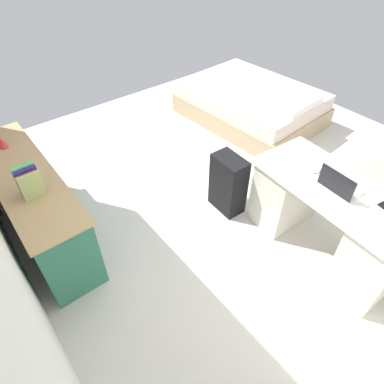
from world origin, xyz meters
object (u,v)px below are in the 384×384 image
object	(u,v)px
desk	(328,219)
laptop	(339,186)
suitcase_black	(228,184)
credenza	(36,205)
bed	(251,104)
computer_mouse	(316,170)
figurine_small	(2,143)

from	to	relation	value
desk	laptop	world-z (taller)	laptop
laptop	suitcase_black	bearing A→B (deg)	16.35
desk	laptop	distance (m)	0.41
credenza	laptop	distance (m)	2.67
bed	laptop	bearing A→B (deg)	148.76
credenza	laptop	world-z (taller)	laptop
desk	credenza	world-z (taller)	credenza
suitcase_black	computer_mouse	distance (m)	0.89
computer_mouse	figurine_small	bearing A→B (deg)	48.76
suitcase_black	bed	bearing A→B (deg)	-50.93
desk	computer_mouse	xyz separation A→B (m)	(0.26, -0.03, 0.37)
credenza	laptop	bearing A→B (deg)	-132.76
suitcase_black	laptop	distance (m)	1.10
bed	figurine_small	bearing A→B (deg)	86.94
bed	figurine_small	distance (m)	3.27
laptop	figurine_small	size ratio (longest dim) A/B	2.95
credenza	figurine_small	bearing A→B (deg)	0.18
laptop	desk	bearing A→B (deg)	-98.34
credenza	suitcase_black	world-z (taller)	credenza
suitcase_black	computer_mouse	size ratio (longest dim) A/B	6.39
desk	figurine_small	size ratio (longest dim) A/B	13.49
desk	laptop	xyz separation A→B (m)	(0.00, 0.03, 0.41)
computer_mouse	desk	bearing A→B (deg)	178.27
bed	laptop	size ratio (longest dim) A/B	6.10
suitcase_black	figurine_small	xyz separation A→B (m)	(1.33, 1.66, 0.50)
desk	suitcase_black	xyz separation A→B (m)	(0.96, 0.31, -0.07)
figurine_small	computer_mouse	bearing A→B (deg)	-135.35
laptop	figurine_small	bearing A→B (deg)	40.38
figurine_small	laptop	bearing A→B (deg)	-139.62
credenza	desk	bearing A→B (deg)	-132.35
credenza	figurine_small	world-z (taller)	figurine_small
desk	bed	bearing A→B (deg)	-30.52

